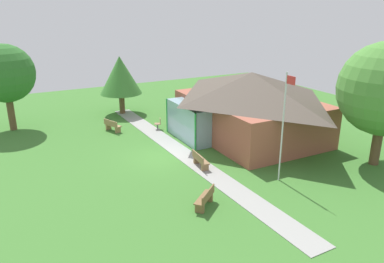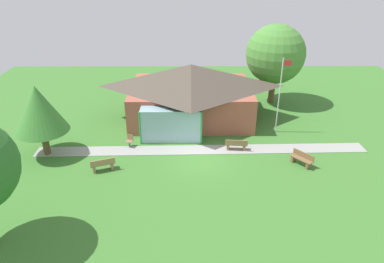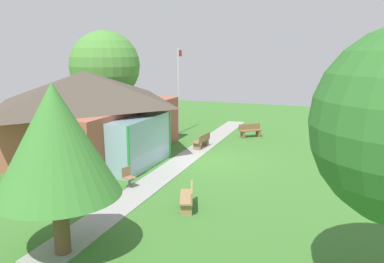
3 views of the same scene
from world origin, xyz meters
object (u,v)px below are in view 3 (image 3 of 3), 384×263
object	(u,v)px
tree_behind_pavilion_right	(105,66)
patio_chair_west	(128,178)
pavilion	(88,111)
bench_mid_right	(250,131)
tree_west_hedge	(55,141)
bench_rear_near_path	(202,141)
flagpole	(179,87)
bench_mid_left	(188,198)

from	to	relation	value
tree_behind_pavilion_right	patio_chair_west	bearing A→B (deg)	-143.72
pavilion	bench_mid_right	world-z (taller)	pavilion
patio_chair_west	tree_west_hedge	bearing A→B (deg)	30.84
bench_rear_near_path	bench_mid_right	bearing A→B (deg)	-20.61
flagpole	patio_chair_west	bearing A→B (deg)	-167.98
patio_chair_west	tree_behind_pavilion_right	bearing A→B (deg)	-123.49
pavilion	bench_mid_right	bearing A→B (deg)	-46.26
flagpole	bench_mid_left	size ratio (longest dim) A/B	3.63
bench_rear_near_path	bench_mid_right	size ratio (longest dim) A/B	1.07
bench_mid_right	tree_west_hedge	world-z (taller)	tree_west_hedge
flagpole	bench_rear_near_path	bearing A→B (deg)	-139.48
pavilion	bench_rear_near_path	bearing A→B (deg)	-60.26
pavilion	bench_mid_left	world-z (taller)	pavilion
flagpole	bench_mid_right	distance (m)	5.51
pavilion	bench_rear_near_path	size ratio (longest dim) A/B	6.81
pavilion	tree_west_hedge	distance (m)	11.29
tree_behind_pavilion_right	pavilion	bearing A→B (deg)	-153.77
bench_rear_near_path	tree_behind_pavilion_right	world-z (taller)	tree_behind_pavilion_right
bench_mid_left	tree_behind_pavilion_right	size ratio (longest dim) A/B	0.23
bench_mid_right	tree_west_hedge	size ratio (longest dim) A/B	0.30
flagpole	bench_mid_right	world-z (taller)	flagpole
pavilion	bench_mid_left	xyz separation A→B (m)	(-5.40, -7.96, -1.91)
bench_rear_near_path	bench_mid_left	world-z (taller)	same
bench_rear_near_path	tree_west_hedge	xyz separation A→B (m)	(-12.71, -0.43, 2.83)
bench_rear_near_path	patio_chair_west	bearing A→B (deg)	-179.26
bench_rear_near_path	tree_behind_pavilion_right	distance (m)	10.75
pavilion	patio_chair_west	distance (m)	6.71
bench_rear_near_path	patio_chair_west	size ratio (longest dim) A/B	1.78
pavilion	patio_chair_west	xyz separation A→B (m)	(-4.22, -4.87, -1.90)
bench_mid_left	tree_behind_pavilion_right	bearing A→B (deg)	21.38
pavilion	patio_chair_west	size ratio (longest dim) A/B	12.16
bench_mid_left	tree_west_hedge	size ratio (longest dim) A/B	0.33
bench_mid_right	patio_chair_west	world-z (taller)	patio_chair_west
bench_mid_left	tree_behind_pavilion_right	world-z (taller)	tree_behind_pavilion_right
flagpole	patio_chair_west	world-z (taller)	flagpole
bench_rear_near_path	tree_west_hedge	size ratio (longest dim) A/B	0.32
tree_west_hedge	tree_behind_pavilion_right	size ratio (longest dim) A/B	0.69
bench_mid_right	flagpole	bearing A→B (deg)	-32.78
bench_mid_left	tree_behind_pavilion_right	distance (m)	17.66
tree_west_hedge	tree_behind_pavilion_right	xyz separation A→B (m)	(16.93, 9.49, 1.13)
flagpole	tree_west_hedge	xyz separation A→B (m)	(-16.05, -3.28, 0.11)
pavilion	flagpole	xyz separation A→B (m)	(6.45, -2.59, 0.80)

